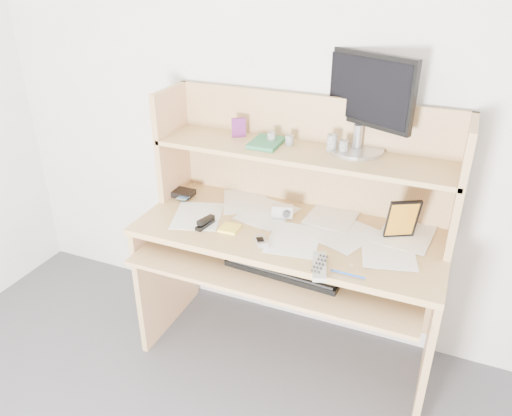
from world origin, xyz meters
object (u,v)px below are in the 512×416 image
at_px(tv_remote, 319,266).
at_px(game_case, 402,219).
at_px(keyboard, 285,266).
at_px(monitor, 362,99).
at_px(desk, 295,232).

distance_m(tv_remote, game_case, 0.46).
bearing_deg(keyboard, monitor, 71.24).
relative_size(desk, keyboard, 2.70).
bearing_deg(monitor, keyboard, -87.64).
xyz_separation_m(keyboard, tv_remote, (0.17, -0.09, 0.10)).
distance_m(game_case, monitor, 0.55).
xyz_separation_m(keyboard, game_case, (0.43, 0.28, 0.19)).
relative_size(keyboard, monitor, 1.11).
distance_m(desk, tv_remote, 0.41).
bearing_deg(game_case, keyboard, -175.94).
bearing_deg(keyboard, desk, 103.73).
height_order(keyboard, game_case, game_case).
distance_m(desk, monitor, 0.68).
height_order(desk, tv_remote, desk).
height_order(tv_remote, game_case, game_case).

